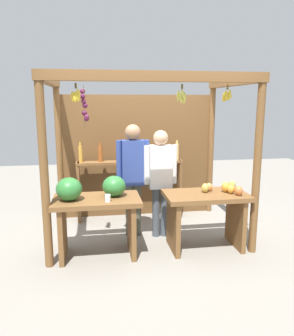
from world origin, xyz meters
TOP-DOWN VIEW (x-y plane):
  - ground_plane at (0.00, 0.00)m, footprint 12.00×12.00m
  - market_stall at (-0.00, 0.38)m, footprint 2.73×1.84m
  - fruit_counter_left at (-0.75, -0.65)m, footprint 1.10×0.64m
  - fruit_counter_right at (0.74, -0.65)m, footprint 1.10×0.64m
  - bottle_shelf_unit at (-0.15, 0.65)m, footprint 1.75×0.22m
  - vendor_man at (-0.19, -0.05)m, footprint 0.48×0.22m
  - vendor_woman at (0.20, -0.15)m, footprint 0.48×0.21m

SIDE VIEW (x-z plane):
  - ground_plane at x=0.00m, z-range 0.00..0.00m
  - fruit_counter_right at x=0.74m, z-range 0.10..1.01m
  - fruit_counter_left at x=-0.75m, z-range 0.14..1.19m
  - bottle_shelf_unit at x=-0.15m, z-range 0.12..1.47m
  - vendor_woman at x=0.20m, z-range 0.15..1.72m
  - vendor_man at x=-0.19m, z-range 0.17..1.82m
  - market_stall at x=0.00m, z-range 0.20..2.50m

